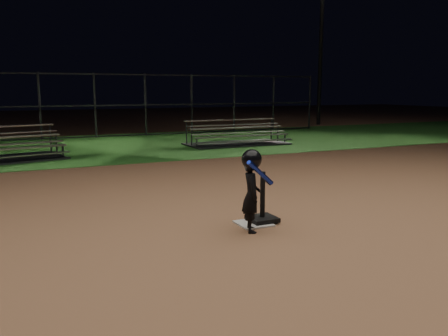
{
  "coord_description": "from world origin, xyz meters",
  "views": [
    {
      "loc": [
        -3.0,
        -5.54,
        1.88
      ],
      "look_at": [
        0.0,
        1.0,
        0.65
      ],
      "focal_mm": 37.16,
      "sensor_mm": 36.0,
      "label": 1
    }
  ],
  "objects_px": {
    "home_plate": "(254,224)",
    "child_batter": "(252,188)",
    "light_pole_right": "(322,29)",
    "batting_tee": "(262,212)",
    "bleacher_right": "(237,140)"
  },
  "relations": [
    {
      "from": "home_plate",
      "to": "light_pole_right",
      "type": "height_order",
      "value": "light_pole_right"
    },
    {
      "from": "light_pole_right",
      "to": "home_plate",
      "type": "bearing_deg",
      "value": -128.77
    },
    {
      "from": "batting_tee",
      "to": "child_batter",
      "type": "distance_m",
      "value": 0.63
    },
    {
      "from": "child_batter",
      "to": "light_pole_right",
      "type": "distance_m",
      "value": 19.97
    },
    {
      "from": "child_batter",
      "to": "bleacher_right",
      "type": "xyz_separation_m",
      "value": [
        4.16,
        8.88,
        -0.41
      ]
    },
    {
      "from": "child_batter",
      "to": "batting_tee",
      "type": "bearing_deg",
      "value": -29.77
    },
    {
      "from": "batting_tee",
      "to": "child_batter",
      "type": "bearing_deg",
      "value": -138.35
    },
    {
      "from": "home_plate",
      "to": "child_batter",
      "type": "bearing_deg",
      "value": -124.18
    },
    {
      "from": "bleacher_right",
      "to": "home_plate",
      "type": "bearing_deg",
      "value": -114.81
    },
    {
      "from": "bleacher_right",
      "to": "batting_tee",
      "type": "bearing_deg",
      "value": -114.02
    },
    {
      "from": "bleacher_right",
      "to": "light_pole_right",
      "type": "relative_size",
      "value": 0.41
    },
    {
      "from": "home_plate",
      "to": "bleacher_right",
      "type": "height_order",
      "value": "bleacher_right"
    },
    {
      "from": "batting_tee",
      "to": "bleacher_right",
      "type": "relative_size",
      "value": 0.21
    },
    {
      "from": "home_plate",
      "to": "child_batter",
      "type": "height_order",
      "value": "child_batter"
    },
    {
      "from": "child_batter",
      "to": "bleacher_right",
      "type": "height_order",
      "value": "child_batter"
    }
  ]
}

